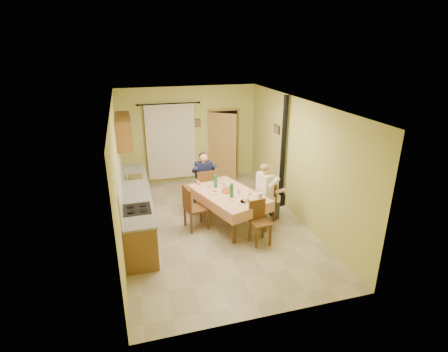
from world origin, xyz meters
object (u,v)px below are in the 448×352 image
object	(u,v)px
stove_flue	(282,167)
chair_far	(205,196)
dining_table	(228,208)
man_far	(204,174)
man_right	(266,186)
chair_near	(260,231)
chair_left	(195,216)
chair_right	(265,209)

from	to	relation	value
stove_flue	chair_far	bearing A→B (deg)	167.39
dining_table	man_far	distance (m)	1.17
dining_table	man_right	size ratio (longest dim) A/B	1.54
dining_table	chair_near	xyz separation A→B (m)	(0.38, -1.03, -0.09)
chair_left	man_right	world-z (taller)	man_right
dining_table	chair_far	world-z (taller)	chair_far
chair_far	man_right	xyz separation A→B (m)	(1.19, -1.12, 0.59)
chair_near	chair_left	distance (m)	1.53
stove_flue	chair_right	bearing A→B (deg)	-135.22
chair_left	chair_far	bearing A→B (deg)	145.14
dining_table	man_right	world-z (taller)	man_right
chair_far	chair_left	xyz separation A→B (m)	(-0.44, -1.02, 0.00)
man_far	chair_right	bearing A→B (deg)	-45.99
man_far	stove_flue	xyz separation A→B (m)	(1.90, -0.44, 0.15)
chair_near	chair_left	world-z (taller)	chair_left
dining_table	stove_flue	world-z (taller)	stove_flue
chair_right	man_right	xyz separation A→B (m)	(-0.01, -0.00, 0.59)
chair_far	man_far	xyz separation A→B (m)	(-0.00, 0.02, 0.59)
chair_right	stove_flue	world-z (taller)	stove_flue
chair_right	chair_near	bearing A→B (deg)	137.79
man_right	dining_table	bearing A→B (deg)	67.50
dining_table	chair_left	size ratio (longest dim) A/B	2.10
dining_table	chair_near	world-z (taller)	chair_near
dining_table	chair_right	world-z (taller)	chair_right
chair_near	stove_flue	world-z (taller)	stove_flue
man_right	stove_flue	world-z (taller)	stove_flue
man_right	chair_left	bearing A→B (deg)	72.72
chair_right	man_right	world-z (taller)	man_right
chair_near	chair_right	distance (m)	1.02
man_right	man_far	bearing A→B (deg)	32.71
dining_table	stove_flue	xyz separation A→B (m)	(1.56, 0.56, 0.65)
dining_table	chair_near	distance (m)	1.10
chair_right	chair_left	bearing A→B (deg)	72.85
chair_left	chair_right	bearing A→B (deg)	75.23
chair_near	chair_right	xyz separation A→B (m)	(0.49, 0.90, 0.00)
chair_far	man_far	world-z (taller)	man_far
man_far	man_right	world-z (taller)	same
chair_left	man_far	size ratio (longest dim) A/B	0.73
chair_near	man_far	world-z (taller)	man_far
chair_far	chair_right	size ratio (longest dim) A/B	1.09
chair_right	man_far	distance (m)	1.76
chair_far	chair_right	bearing A→B (deg)	-45.61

